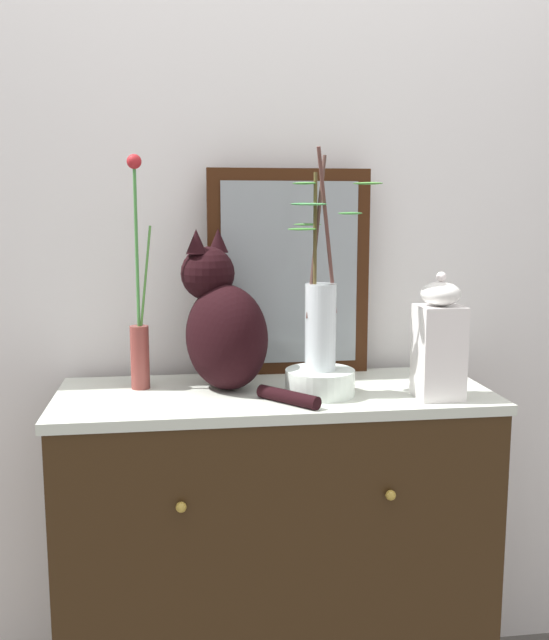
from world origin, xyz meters
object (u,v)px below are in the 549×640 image
mirror_leaning (289,273)px  jar_lidded_porcelain (439,342)px  sideboard (275,559)px  vase_glass_clear (320,313)px  bowl_porcelain (320,382)px  vase_slim_green (139,330)px  cat_sitting (223,324)px

mirror_leaning → jar_lidded_porcelain: 0.46m
sideboard → vase_glass_clear: bearing=-26.0°
jar_lidded_porcelain → bowl_porcelain: bearing=166.2°
vase_slim_green → sideboard: bearing=-12.3°
sideboard → jar_lidded_porcelain: bearing=-17.3°
cat_sitting → vase_glass_clear: bearing=-21.9°
mirror_leaning → vase_glass_clear: vase_glass_clear is taller
sideboard → bowl_porcelain: 0.50m
mirror_leaning → bowl_porcelain: 0.35m
cat_sitting → vase_glass_clear: vase_glass_clear is taller
bowl_porcelain → jar_lidded_porcelain: size_ratio=0.56×
bowl_porcelain → vase_glass_clear: (-0.00, -0.00, 0.17)m
sideboard → jar_lidded_porcelain: (0.38, -0.12, 0.59)m
mirror_leaning → vase_glass_clear: size_ratio=1.06×
mirror_leaning → jar_lidded_porcelain: size_ratio=1.83×
jar_lidded_porcelain → mirror_leaning: bearing=135.4°
bowl_porcelain → vase_slim_green: bearing=164.3°
cat_sitting → vase_glass_clear: (0.23, -0.09, 0.04)m
cat_sitting → jar_lidded_porcelain: cat_sitting is taller
sideboard → vase_glass_clear: size_ratio=2.04×
cat_sitting → jar_lidded_porcelain: bearing=-17.5°
mirror_leaning → vase_slim_green: bearing=-163.5°
mirror_leaning → bowl_porcelain: bearing=-81.0°
sideboard → jar_lidded_porcelain: 0.71m
sideboard → bowl_porcelain: bowl_porcelain is taller
vase_slim_green → jar_lidded_porcelain: bearing=-15.0°
cat_sitting → bowl_porcelain: cat_sitting is taller
bowl_porcelain → cat_sitting: bearing=158.2°
mirror_leaning → vase_slim_green: (-0.40, -0.12, -0.13)m
bowl_porcelain → jar_lidded_porcelain: jar_lidded_porcelain is taller
vase_slim_green → mirror_leaning: bearing=16.5°
sideboard → mirror_leaning: size_ratio=1.93×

